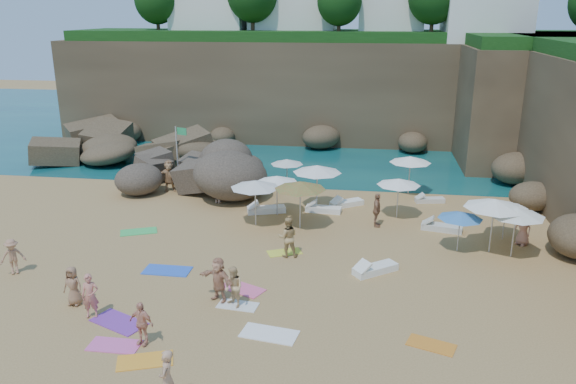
# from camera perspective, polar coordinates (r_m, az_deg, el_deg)

# --- Properties ---
(ground) EXTENTS (120.00, 120.00, 0.00)m
(ground) POSITION_cam_1_polar(r_m,az_deg,el_deg) (25.19, -5.55, -6.20)
(ground) COLOR tan
(ground) RESTS_ON ground
(seawater) EXTENTS (120.00, 120.00, 0.00)m
(seawater) POSITION_cam_1_polar(r_m,az_deg,el_deg) (53.59, 2.15, 6.82)
(seawater) COLOR #0C4751
(seawater) RESTS_ON ground
(cliff_back) EXTENTS (44.00, 8.00, 8.00)m
(cliff_back) POSITION_cam_1_polar(r_m,az_deg,el_deg) (47.84, 3.94, 10.31)
(cliff_back) COLOR brown
(cliff_back) RESTS_ON ground
(cliff_corner) EXTENTS (10.00, 12.00, 8.00)m
(cliff_corner) POSITION_cam_1_polar(r_m,az_deg,el_deg) (44.19, 23.36, 8.29)
(cliff_corner) COLOR brown
(cliff_corner) RESTS_ON ground
(rock_promontory) EXTENTS (12.00, 7.00, 2.00)m
(rock_promontory) POSITION_cam_1_polar(r_m,az_deg,el_deg) (43.03, -14.77, 3.49)
(rock_promontory) COLOR brown
(rock_promontory) RESTS_ON ground
(marina_masts) EXTENTS (3.10, 0.10, 6.00)m
(marina_masts) POSITION_cam_1_polar(r_m,az_deg,el_deg) (57.29, -14.71, 10.01)
(marina_masts) COLOR white
(marina_masts) RESTS_ON ground
(rock_outcrop) EXTENTS (6.97, 5.30, 2.74)m
(rock_outcrop) POSITION_cam_1_polar(r_m,az_deg,el_deg) (34.81, -10.23, 0.46)
(rock_outcrop) COLOR brown
(rock_outcrop) RESTS_ON ground
(flag_pole) EXTENTS (0.73, 0.24, 3.79)m
(flag_pole) POSITION_cam_1_polar(r_m,az_deg,el_deg) (34.26, -11.04, 4.33)
(flag_pole) COLOR silver
(flag_pole) RESTS_ON ground
(parasol_0) EXTENTS (1.96, 1.96, 1.86)m
(parasol_0) POSITION_cam_1_polar(r_m,az_deg,el_deg) (33.50, -0.11, 3.09)
(parasol_0) COLOR silver
(parasol_0) RESTS_ON ground
(parasol_1) EXTENTS (2.41, 2.41, 2.28)m
(parasol_1) POSITION_cam_1_polar(r_m,az_deg,el_deg) (33.24, 12.33, 3.25)
(parasol_1) COLOR silver
(parasol_1) RESTS_ON ground
(parasol_2) EXTENTS (2.61, 2.61, 2.47)m
(parasol_2) POSITION_cam_1_polar(r_m,az_deg,el_deg) (29.86, 2.99, 2.36)
(parasol_2) COLOR silver
(parasol_2) RESTS_ON ground
(parasol_3) EXTENTS (1.98, 1.98, 1.87)m
(parasol_3) POSITION_cam_1_polar(r_m,az_deg,el_deg) (27.84, 21.31, -1.22)
(parasol_3) COLOR silver
(parasol_3) RESTS_ON ground
(parasol_4) EXTENTS (2.23, 2.23, 2.11)m
(parasol_4) POSITION_cam_1_polar(r_m,az_deg,el_deg) (29.24, 11.18, 1.01)
(parasol_4) COLOR silver
(parasol_4) RESTS_ON ground
(parasol_5) EXTENTS (2.26, 2.26, 2.14)m
(parasol_5) POSITION_cam_1_polar(r_m,az_deg,el_deg) (29.06, -1.14, 1.31)
(parasol_5) COLOR silver
(parasol_5) RESTS_ON ground
(parasol_6) EXTENTS (2.55, 2.55, 2.41)m
(parasol_6) POSITION_cam_1_polar(r_m,az_deg,el_deg) (27.19, 1.26, 0.69)
(parasol_6) COLOR silver
(parasol_6) RESTS_ON ground
(parasol_8) EXTENTS (2.63, 2.63, 2.49)m
(parasol_8) POSITION_cam_1_polar(r_m,az_deg,el_deg) (25.98, 20.25, -1.10)
(parasol_8) COLOR silver
(parasol_8) RESTS_ON ground
(parasol_9) EXTENTS (2.47, 2.47, 2.33)m
(parasol_9) POSITION_cam_1_polar(r_m,az_deg,el_deg) (27.65, -3.36, 0.80)
(parasol_9) COLOR silver
(parasol_9) RESTS_ON ground
(parasol_10) EXTENTS (1.97, 1.97, 1.86)m
(parasol_10) POSITION_cam_1_polar(r_m,az_deg,el_deg) (25.78, 17.12, -2.28)
(parasol_10) COLOR silver
(parasol_10) RESTS_ON ground
(parasol_11) EXTENTS (2.39, 2.39, 2.26)m
(parasol_11) POSITION_cam_1_polar(r_m,az_deg,el_deg) (25.89, 22.20, -1.88)
(parasol_11) COLOR silver
(parasol_11) RESTS_ON ground
(lounger_0) EXTENTS (1.94, 0.80, 0.29)m
(lounger_0) POSITION_cam_1_polar(r_m,az_deg,el_deg) (30.10, 3.63, -1.77)
(lounger_0) COLOR white
(lounger_0) RESTS_ON ground
(lounger_1) EXTENTS (1.69, 0.85, 0.25)m
(lounger_1) POSITION_cam_1_polar(r_m,az_deg,el_deg) (32.56, 14.21, -0.80)
(lounger_1) COLOR silver
(lounger_1) RESTS_ON ground
(lounger_2) EXTENTS (1.90, 1.57, 0.29)m
(lounger_2) POSITION_cam_1_polar(r_m,az_deg,el_deg) (31.13, 5.99, -1.16)
(lounger_2) COLOR white
(lounger_2) RESTS_ON ground
(lounger_3) EXTENTS (2.12, 1.27, 0.31)m
(lounger_3) POSITION_cam_1_polar(r_m,az_deg,el_deg) (29.98, -2.21, -1.80)
(lounger_3) COLOR white
(lounger_3) RESTS_ON ground
(lounger_4) EXTENTS (2.04, 1.04, 0.30)m
(lounger_4) POSITION_cam_1_polar(r_m,az_deg,el_deg) (28.54, 15.36, -3.50)
(lounger_4) COLOR silver
(lounger_4) RESTS_ON ground
(lounger_5) EXTENTS (1.92, 1.68, 0.30)m
(lounger_5) POSITION_cam_1_polar(r_m,az_deg,el_deg) (23.52, 8.87, -7.75)
(lounger_5) COLOR white
(lounger_5) RESTS_ON ground
(towel_1) EXTENTS (1.66, 0.84, 0.03)m
(towel_1) POSITION_cam_1_polar(r_m,az_deg,el_deg) (19.49, -17.22, -14.65)
(towel_1) COLOR #E759A9
(towel_1) RESTS_ON ground
(towel_2) EXTENTS (1.87, 1.36, 0.03)m
(towel_2) POSITION_cam_1_polar(r_m,az_deg,el_deg) (18.51, -14.33, -16.27)
(towel_2) COLOR #FFA028
(towel_2) RESTS_ON ground
(towel_5) EXTENTS (2.00, 1.22, 0.03)m
(towel_5) POSITION_cam_1_polar(r_m,az_deg,el_deg) (19.24, -1.91, -14.21)
(towel_5) COLOR white
(towel_5) RESTS_ON ground
(towel_6) EXTENTS (2.18, 1.68, 0.03)m
(towel_6) POSITION_cam_1_polar(r_m,az_deg,el_deg) (20.71, -16.81, -12.53)
(towel_6) COLOR purple
(towel_6) RESTS_ON ground
(towel_8) EXTENTS (1.94, 0.97, 0.03)m
(towel_8) POSITION_cam_1_polar(r_m,az_deg,el_deg) (23.98, -12.17, -7.79)
(towel_8) COLOR blue
(towel_8) RESTS_ON ground
(towel_9) EXTENTS (1.92, 1.50, 0.03)m
(towel_9) POSITION_cam_1_polar(r_m,az_deg,el_deg) (22.09, -4.65, -9.75)
(towel_9) COLOR #F45F90
(towel_9) RESTS_ON ground
(towel_10) EXTENTS (1.67, 1.21, 0.03)m
(towel_10) POSITION_cam_1_polar(r_m,az_deg,el_deg) (19.25, 14.35, -14.81)
(towel_10) COLOR orange
(towel_10) RESTS_ON ground
(towel_11) EXTENTS (1.93, 1.48, 0.03)m
(towel_11) POSITION_cam_1_polar(r_m,az_deg,el_deg) (28.35, -14.93, -3.91)
(towel_11) COLOR green
(towel_11) RESTS_ON ground
(towel_12) EXTENTS (1.66, 1.29, 0.03)m
(towel_12) POSITION_cam_1_polar(r_m,az_deg,el_deg) (25.13, -0.36, -6.14)
(towel_12) COLOR yellow
(towel_12) RESTS_ON ground
(towel_13) EXTENTS (1.53, 0.88, 0.03)m
(towel_13) POSITION_cam_1_polar(r_m,az_deg,el_deg) (20.96, -5.13, -11.39)
(towel_13) COLOR white
(towel_13) RESTS_ON ground
(person_stand_1) EXTENTS (1.00, 0.84, 1.82)m
(person_stand_1) POSITION_cam_1_polar(r_m,az_deg,el_deg) (24.41, -0.02, -4.60)
(person_stand_1) COLOR tan
(person_stand_1) RESTS_ON ground
(person_stand_2) EXTENTS (1.20, 0.84, 1.72)m
(person_stand_2) POSITION_cam_1_polar(r_m,az_deg,el_deg) (31.52, -7.10, 0.41)
(person_stand_2) COLOR tan
(person_stand_2) RESTS_ON ground
(person_stand_3) EXTENTS (0.48, 1.03, 1.72)m
(person_stand_3) POSITION_cam_1_polar(r_m,az_deg,el_deg) (28.14, 9.01, -1.83)
(person_stand_3) COLOR #A37251
(person_stand_3) RESTS_ON ground
(person_stand_4) EXTENTS (0.86, 0.92, 1.68)m
(person_stand_4) POSITION_cam_1_polar(r_m,az_deg,el_deg) (27.83, 22.80, -3.33)
(person_stand_4) COLOR tan
(person_stand_4) RESTS_ON ground
(person_stand_5) EXTENTS (1.82, 1.10, 1.89)m
(person_stand_5) POSITION_cam_1_polar(r_m,az_deg,el_deg) (34.05, -11.98, 1.63)
(person_stand_5) COLOR tan
(person_stand_5) RESTS_ON ground
(person_stand_6) EXTENTS (0.43, 0.63, 1.69)m
(person_stand_6) POSITION_cam_1_polar(r_m,az_deg,el_deg) (16.19, -12.20, -18.02)
(person_stand_6) COLOR tan
(person_stand_6) RESTS_ON ground
(person_lie_0) EXTENTS (1.61, 1.77, 0.40)m
(person_lie_0) POSITION_cam_1_polar(r_m,az_deg,el_deg) (25.67, -26.01, -7.09)
(person_lie_0) COLOR #B17958
(person_lie_0) RESTS_ON ground
(person_lie_1) EXTENTS (1.15, 1.62, 0.36)m
(person_lie_1) POSITION_cam_1_polar(r_m,az_deg,el_deg) (19.23, -14.55, -14.29)
(person_lie_1) COLOR #E0997F
(person_lie_1) RESTS_ON ground
(person_lie_2) EXTENTS (0.81, 1.51, 0.39)m
(person_lie_2) POSITION_cam_1_polar(r_m,az_deg,el_deg) (22.27, -20.84, -10.20)
(person_lie_2) COLOR #986B4C
(person_lie_2) RESTS_ON ground
(person_lie_3) EXTENTS (2.17, 2.22, 0.45)m
(person_lie_3) POSITION_cam_1_polar(r_m,az_deg,el_deg) (21.26, -7.02, -10.37)
(person_lie_3) COLOR tan
(person_lie_3) RESTS_ON ground
(person_lie_4) EXTENTS (0.98, 1.71, 0.39)m
(person_lie_4) POSITION_cam_1_polar(r_m,az_deg,el_deg) (21.22, -19.27, -11.47)
(person_lie_4) COLOR tan
(person_lie_4) RESTS_ON ground
(person_lie_5) EXTENTS (1.54, 1.64, 0.58)m
(person_lie_5) POSITION_cam_1_polar(r_m,az_deg,el_deg) (20.75, -5.49, -10.86)
(person_lie_5) COLOR #DDB67E
(person_lie_5) RESTS_ON ground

